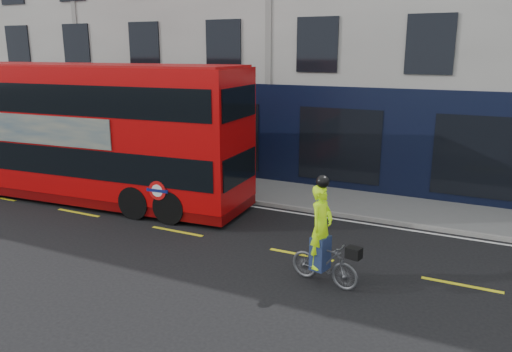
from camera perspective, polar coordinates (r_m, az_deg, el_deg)
The scene contains 8 objects.
ground at distance 14.21m, azimuth -12.49°, elevation -8.12°, with size 120.00×120.00×0.00m, color black.
pavement at distance 19.38m, azimuth -0.52°, elevation -1.51°, with size 60.00×3.00×0.12m, color slate.
kerb at distance 18.11m, azimuth -2.65°, elevation -2.65°, with size 60.00×0.12×0.13m, color gray.
building_terrace at distance 24.67m, azimuth 6.57°, elevation 19.21°, with size 50.00×10.07×15.00m.
road_edge_line at distance 17.88m, azimuth -3.11°, elevation -3.09°, with size 58.00×0.10×0.01m, color silver.
lane_dashes at distance 15.32m, azimuth -9.00°, elevation -6.27°, with size 58.00×0.12×0.01m, color yellow, non-canonical shape.
bus at distance 18.77m, azimuth -18.78°, elevation 4.80°, with size 12.19×3.56×4.85m.
cyclist at distance 11.72m, azimuth 7.68°, elevation -8.08°, with size 1.81×0.85×2.61m.
Camera 1 is at (8.38, -10.16, 5.33)m, focal length 35.00 mm.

